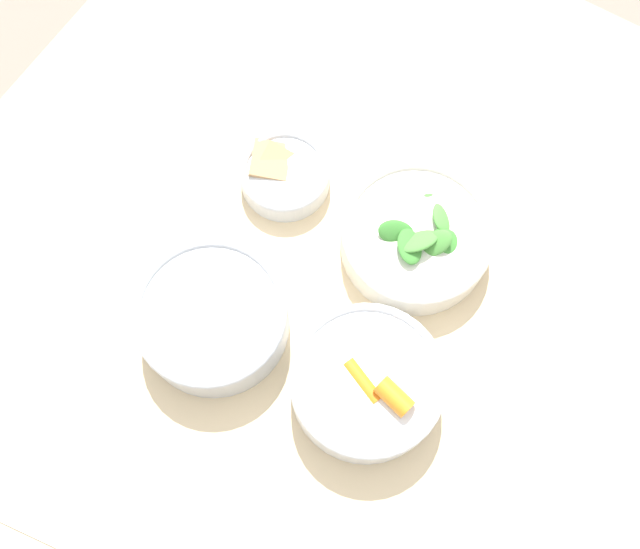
% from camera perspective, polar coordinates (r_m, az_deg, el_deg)
% --- Properties ---
extents(ground_plane, '(10.00, 10.00, 0.00)m').
position_cam_1_polar(ground_plane, '(1.61, 1.17, -8.08)').
color(ground_plane, gray).
extents(dining_table, '(1.04, 1.05, 0.74)m').
position_cam_1_polar(dining_table, '(0.99, 1.88, -1.15)').
color(dining_table, beige).
rests_on(dining_table, ground_plane).
extents(bowl_carrots, '(0.18, 0.18, 0.08)m').
position_cam_1_polar(bowl_carrots, '(0.82, 3.77, -8.68)').
color(bowl_carrots, silver).
rests_on(bowl_carrots, dining_table).
extents(bowl_greens, '(0.19, 0.19, 0.07)m').
position_cam_1_polar(bowl_greens, '(0.88, 7.74, 2.98)').
color(bowl_greens, silver).
rests_on(bowl_greens, dining_table).
extents(bowl_beans_hotdog, '(0.18, 0.18, 0.07)m').
position_cam_1_polar(bowl_beans_hotdog, '(0.85, -8.54, -3.51)').
color(bowl_beans_hotdog, silver).
rests_on(bowl_beans_hotdog, dining_table).
extents(bowl_cookies, '(0.12, 0.12, 0.04)m').
position_cam_1_polar(bowl_cookies, '(0.92, -2.85, 8.02)').
color(bowl_cookies, silver).
rests_on(bowl_cookies, dining_table).
extents(ruler, '(0.32, 0.08, 0.00)m').
position_cam_1_polar(ruler, '(0.90, -22.89, -17.34)').
color(ruler, silver).
rests_on(ruler, dining_table).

